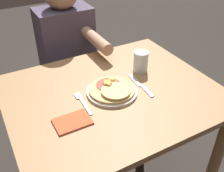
{
  "coord_description": "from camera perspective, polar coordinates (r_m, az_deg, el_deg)",
  "views": [
    {
      "loc": [
        -0.5,
        -0.9,
        1.51
      ],
      "look_at": [
        -0.01,
        -0.01,
        0.81
      ],
      "focal_mm": 42.0,
      "sensor_mm": 36.0,
      "label": 1
    }
  ],
  "objects": [
    {
      "name": "dining_table",
      "position": [
        1.35,
        0.11,
        -5.6
      ],
      "size": [
        1.0,
        0.82,
        0.77
      ],
      "color": "#9E754C",
      "rests_on": "ground_plane"
    },
    {
      "name": "plate",
      "position": [
        1.25,
        0.0,
        -1.24
      ],
      "size": [
        0.24,
        0.24,
        0.01
      ],
      "color": "silver",
      "rests_on": "dining_table"
    },
    {
      "name": "pizza",
      "position": [
        1.24,
        0.08,
        -0.67
      ],
      "size": [
        0.22,
        0.22,
        0.04
      ],
      "color": "tan",
      "rests_on": "plate"
    },
    {
      "name": "fork",
      "position": [
        1.2,
        -6.46,
        -3.47
      ],
      "size": [
        0.03,
        0.18,
        0.0
      ],
      "color": "silver",
      "rests_on": "dining_table"
    },
    {
      "name": "knife",
      "position": [
        1.31,
        6.27,
        0.13
      ],
      "size": [
        0.03,
        0.22,
        0.0
      ],
      "color": "silver",
      "rests_on": "dining_table"
    },
    {
      "name": "drinking_glass",
      "position": [
        1.41,
        6.27,
        5.36
      ],
      "size": [
        0.08,
        0.08,
        0.11
      ],
      "color": "silver",
      "rests_on": "dining_table"
    },
    {
      "name": "napkin",
      "position": [
        1.1,
        -8.6,
        -7.68
      ],
      "size": [
        0.15,
        0.1,
        0.01
      ],
      "color": "#C6512D",
      "rests_on": "dining_table"
    },
    {
      "name": "person_diner",
      "position": [
        1.83,
        -9.68,
        7.67
      ],
      "size": [
        0.35,
        0.52,
        1.18
      ],
      "color": "#2D2D38",
      "rests_on": "ground_plane"
    }
  ]
}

